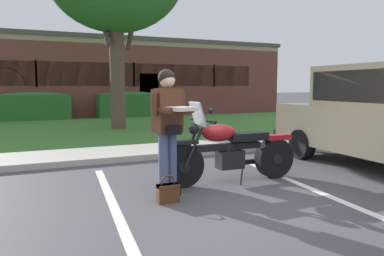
# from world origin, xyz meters

# --- Properties ---
(ground_plane) EXTENTS (140.00, 140.00, 0.00)m
(ground_plane) POSITION_xyz_m (0.00, 0.00, 0.00)
(ground_plane) COLOR #424247
(curb_strip) EXTENTS (60.00, 0.20, 0.12)m
(curb_strip) POSITION_xyz_m (0.00, 3.02, 0.06)
(curb_strip) COLOR #ADA89E
(curb_strip) RESTS_ON ground
(concrete_walk) EXTENTS (60.00, 1.50, 0.08)m
(concrete_walk) POSITION_xyz_m (0.00, 3.87, 0.04)
(concrete_walk) COLOR #ADA89E
(concrete_walk) RESTS_ON ground
(grass_lawn) EXTENTS (60.00, 8.50, 0.06)m
(grass_lawn) POSITION_xyz_m (0.00, 8.87, 0.03)
(grass_lawn) COLOR #3D752D
(grass_lawn) RESTS_ON ground
(stall_stripe_0) EXTENTS (0.67, 4.38, 0.01)m
(stall_stripe_0) POSITION_xyz_m (-1.40, 0.20, 0.00)
(stall_stripe_0) COLOR silver
(stall_stripe_0) RESTS_ON ground
(stall_stripe_1) EXTENTS (0.67, 4.38, 0.01)m
(stall_stripe_1) POSITION_xyz_m (1.44, 0.20, 0.00)
(stall_stripe_1) COLOR silver
(stall_stripe_1) RESTS_ON ground
(motorcycle) EXTENTS (2.24, 0.82, 1.26)m
(motorcycle) POSITION_xyz_m (0.63, 0.69, 0.49)
(motorcycle) COLOR black
(motorcycle) RESTS_ON ground
(rider_person) EXTENTS (0.54, 0.64, 1.70)m
(rider_person) POSITION_xyz_m (-0.58, 0.43, 1.01)
(rider_person) COLOR black
(rider_person) RESTS_ON ground
(handbag) EXTENTS (0.28, 0.13, 0.36)m
(handbag) POSITION_xyz_m (-0.72, 0.10, 0.14)
(handbag) COLOR #562D19
(handbag) RESTS_ON ground
(hedge_left) EXTENTS (2.87, 0.90, 1.24)m
(hedge_left) POSITION_xyz_m (-1.47, 13.42, 0.65)
(hedge_left) COLOR #286028
(hedge_left) RESTS_ON ground
(hedge_center_left) EXTENTS (2.77, 0.90, 1.24)m
(hedge_center_left) POSITION_xyz_m (2.58, 13.42, 0.65)
(hedge_center_left) COLOR #286028
(hedge_center_left) RESTS_ON ground
(brick_building) EXTENTS (26.23, 11.67, 3.90)m
(brick_building) POSITION_xyz_m (-1.31, 19.82, 1.95)
(brick_building) COLOR brown
(brick_building) RESTS_ON ground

